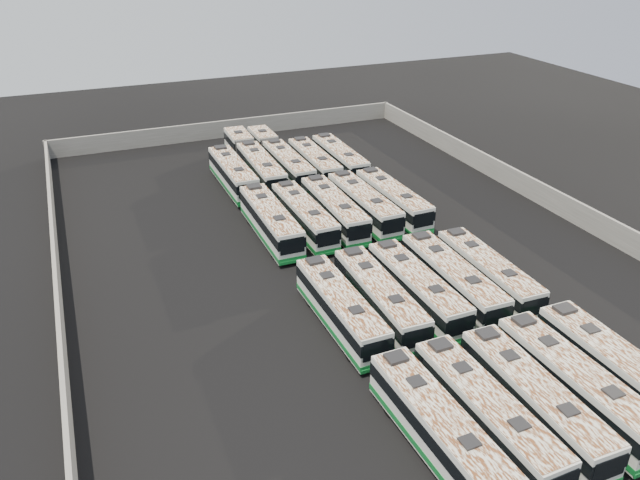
{
  "coord_description": "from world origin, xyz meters",
  "views": [
    {
      "loc": [
        -19.45,
        -40.31,
        25.08
      ],
      "look_at": [
        -1.99,
        1.81,
        1.6
      ],
      "focal_mm": 35.0,
      "sensor_mm": 36.0,
      "label": 1
    }
  ],
  "objects_px": {
    "bus_midfront_left": "(379,298)",
    "bus_back_left": "(253,160)",
    "bus_front_far_left": "(439,430)",
    "bus_midback_far_right": "(393,200)",
    "bus_midback_center": "(334,210)",
    "bus_front_far_right": "(617,371)",
    "bus_midfront_far_left": "(341,308)",
    "bus_midfront_far_right": "(487,273)",
    "bus_midfront_right": "(452,280)",
    "bus_front_left": "(486,413)",
    "bus_back_far_left": "(233,174)",
    "bus_front_right": "(574,384)",
    "bus_back_far_right": "(340,159)",
    "bus_midback_left": "(304,216)",
    "bus_back_center": "(279,157)",
    "bus_back_right": "(314,163)",
    "bus_midback_right": "(364,205)",
    "bus_front_center": "(534,400)",
    "bus_midback_far_left": "(271,221)",
    "bus_midfront_center": "(417,289)"
  },
  "relations": [
    {
      "from": "bus_midfront_far_left",
      "to": "bus_midfront_left",
      "type": "bearing_deg",
      "value": 2.37
    },
    {
      "from": "bus_midfront_center",
      "to": "bus_midback_far_left",
      "type": "distance_m",
      "value": 15.83
    },
    {
      "from": "bus_back_center",
      "to": "bus_back_far_right",
      "type": "bearing_deg",
      "value": -27.51
    },
    {
      "from": "bus_midfront_left",
      "to": "bus_back_center",
      "type": "relative_size",
      "value": 0.65
    },
    {
      "from": "bus_back_far_right",
      "to": "bus_front_right",
      "type": "bearing_deg",
      "value": -93.55
    },
    {
      "from": "bus_back_far_left",
      "to": "bus_midback_right",
      "type": "bearing_deg",
      "value": -53.56
    },
    {
      "from": "bus_midfront_left",
      "to": "bus_midback_center",
      "type": "distance_m",
      "value": 15.06
    },
    {
      "from": "bus_midfront_far_right",
      "to": "bus_midfront_right",
      "type": "bearing_deg",
      "value": 179.02
    },
    {
      "from": "bus_midfront_far_right",
      "to": "bus_midback_far_left",
      "type": "bearing_deg",
      "value": 130.73
    },
    {
      "from": "bus_midfront_left",
      "to": "bus_front_far_right",
      "type": "bearing_deg",
      "value": -52.15
    },
    {
      "from": "bus_midback_left",
      "to": "bus_back_center",
      "type": "distance_m",
      "value": 15.72
    },
    {
      "from": "bus_front_far_left",
      "to": "bus_midfront_far_right",
      "type": "height_order",
      "value": "bus_front_far_left"
    },
    {
      "from": "bus_midback_right",
      "to": "bus_front_left",
      "type": "bearing_deg",
      "value": -103.28
    },
    {
      "from": "bus_midfront_far_left",
      "to": "bus_midfront_far_right",
      "type": "distance_m",
      "value": 12.08
    },
    {
      "from": "bus_midfront_far_left",
      "to": "bus_back_right",
      "type": "xyz_separation_m",
      "value": [
        9.05,
        27.09,
        -0.01
      ]
    },
    {
      "from": "bus_back_far_right",
      "to": "bus_front_center",
      "type": "bearing_deg",
      "value": -97.82
    },
    {
      "from": "bus_front_right",
      "to": "bus_back_far_right",
      "type": "height_order",
      "value": "bus_front_right"
    },
    {
      "from": "bus_midfront_right",
      "to": "bus_front_far_right",
      "type": "bearing_deg",
      "value": -74.71
    },
    {
      "from": "bus_back_far_left",
      "to": "bus_back_left",
      "type": "xyz_separation_m",
      "value": [
        3.17,
        3.15,
        0.0
      ]
    },
    {
      "from": "bus_back_far_right",
      "to": "bus_midback_far_right",
      "type": "bearing_deg",
      "value": -89.07
    },
    {
      "from": "bus_midfront_far_right",
      "to": "bus_back_far_right",
      "type": "height_order",
      "value": "bus_back_far_right"
    },
    {
      "from": "bus_back_far_right",
      "to": "bus_back_center",
      "type": "bearing_deg",
      "value": 153.17
    },
    {
      "from": "bus_midback_center",
      "to": "bus_back_left",
      "type": "bearing_deg",
      "value": 101.76
    },
    {
      "from": "bus_midfront_left",
      "to": "bus_midback_far_right",
      "type": "bearing_deg",
      "value": 59.87
    },
    {
      "from": "bus_front_center",
      "to": "bus_back_far_right",
      "type": "xyz_separation_m",
      "value": [
        6.01,
        39.47,
        -0.01
      ]
    },
    {
      "from": "bus_midfront_left",
      "to": "bus_back_left",
      "type": "relative_size",
      "value": 0.63
    },
    {
      "from": "bus_front_right",
      "to": "bus_midback_far_left",
      "type": "height_order",
      "value": "bus_midback_far_left"
    },
    {
      "from": "bus_front_left",
      "to": "bus_midfront_right",
      "type": "xyz_separation_m",
      "value": [
        6.01,
        12.46,
        0.04
      ]
    },
    {
      "from": "bus_midfront_center",
      "to": "bus_back_left",
      "type": "xyz_separation_m",
      "value": [
        -2.94,
        30.08,
        0.04
      ]
    },
    {
      "from": "bus_midback_left",
      "to": "bus_front_right",
      "type": "bearing_deg",
      "value": -78.16
    },
    {
      "from": "bus_front_left",
      "to": "bus_front_far_right",
      "type": "height_order",
      "value": "bus_front_far_right"
    },
    {
      "from": "bus_midback_left",
      "to": "bus_back_far_right",
      "type": "height_order",
      "value": "bus_back_far_right"
    },
    {
      "from": "bus_back_far_left",
      "to": "bus_back_right",
      "type": "relative_size",
      "value": 1.03
    },
    {
      "from": "bus_midback_center",
      "to": "bus_front_far_right",
      "type": "bearing_deg",
      "value": -76.25
    },
    {
      "from": "bus_front_right",
      "to": "bus_midfront_center",
      "type": "relative_size",
      "value": 1.03
    },
    {
      "from": "bus_midfront_center",
      "to": "bus_midback_far_right",
      "type": "distance_m",
      "value": 15.89
    },
    {
      "from": "bus_back_far_left",
      "to": "bus_midback_far_right",
      "type": "bearing_deg",
      "value": -45.42
    },
    {
      "from": "bus_midfront_far_left",
      "to": "bus_front_far_right",
      "type": "bearing_deg",
      "value": -45.49
    },
    {
      "from": "bus_back_left",
      "to": "bus_midback_center",
      "type": "bearing_deg",
      "value": -77.85
    },
    {
      "from": "bus_front_far_right",
      "to": "bus_midfront_left",
      "type": "height_order",
      "value": "bus_front_far_right"
    },
    {
      "from": "bus_front_far_left",
      "to": "bus_midback_far_right",
      "type": "height_order",
      "value": "same"
    },
    {
      "from": "bus_back_right",
      "to": "bus_midfront_far_left",
      "type": "bearing_deg",
      "value": -107.39
    },
    {
      "from": "bus_front_center",
      "to": "bus_front_right",
      "type": "relative_size",
      "value": 0.98
    },
    {
      "from": "bus_midfront_left",
      "to": "bus_back_left",
      "type": "distance_m",
      "value": 30.14
    },
    {
      "from": "bus_back_left",
      "to": "bus_back_far_right",
      "type": "distance_m",
      "value": 9.5
    },
    {
      "from": "bus_back_center",
      "to": "bus_back_right",
      "type": "distance_m",
      "value": 4.28
    },
    {
      "from": "bus_midfront_left",
      "to": "bus_back_far_left",
      "type": "relative_size",
      "value": 0.98
    },
    {
      "from": "bus_front_right",
      "to": "bus_midfront_left",
      "type": "distance_m",
      "value": 13.77
    },
    {
      "from": "bus_front_far_right",
      "to": "bus_back_far_left",
      "type": "xyz_separation_m",
      "value": [
        -12.24,
        39.39,
        -0.01
      ]
    },
    {
      "from": "bus_back_far_right",
      "to": "bus_midback_center",
      "type": "bearing_deg",
      "value": -115.45
    }
  ]
}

